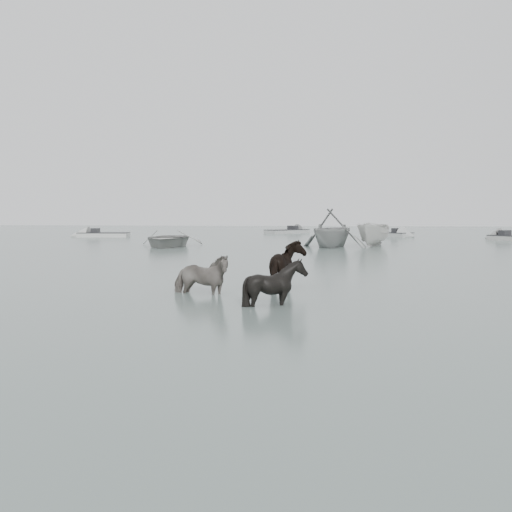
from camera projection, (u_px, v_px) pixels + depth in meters
name	position (u px, v px, depth m)	size (l,w,h in m)	color
ground	(293.00, 295.00, 14.82)	(140.00, 140.00, 0.00)	slate
pony_pinto	(201.00, 267.00, 14.84)	(0.76, 1.67, 1.41)	black
pony_dark	(289.00, 260.00, 16.17)	(1.54, 1.32, 1.55)	black
pony_black	(275.00, 275.00, 13.12)	(1.13, 1.27, 1.40)	black
rowboat_lead	(168.00, 237.00, 35.23)	(3.88, 5.44, 1.13)	#A8A7A3
rowboat_trail	(332.00, 227.00, 34.38)	(4.03, 4.68, 2.46)	#9A9C9A
boat_small	(374.00, 233.00, 35.60)	(1.57, 4.18, 1.62)	silver
skiff_outer	(104.00, 233.00, 48.12)	(5.76, 1.60, 0.75)	silver
skiff_mid	(392.00, 232.00, 48.61)	(4.63, 1.60, 0.75)	#A6A8A6
skiff_star	(511.00, 235.00, 42.41)	(4.20, 1.60, 0.75)	#A3A39F
skiff_far	(287.00, 230.00, 56.04)	(6.50, 1.60, 0.75)	#A4A7A4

